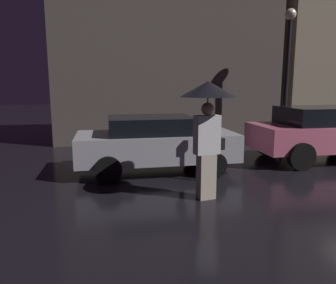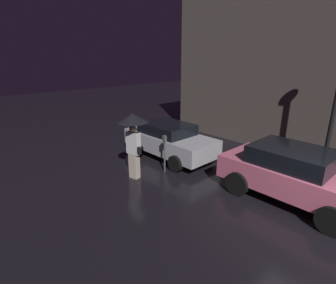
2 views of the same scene
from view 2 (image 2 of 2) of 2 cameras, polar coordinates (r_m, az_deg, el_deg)
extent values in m
plane|color=black|center=(6.98, 28.42, -18.69)|extent=(60.00, 60.00, 0.00)
cube|color=#564C47|center=(13.58, 20.98, 14.85)|extent=(8.49, 3.00, 6.82)
cube|color=#B7B7BF|center=(10.58, 0.37, 0.02)|extent=(3.93, 1.72, 0.66)
cube|color=black|center=(10.53, -0.20, 2.99)|extent=(2.05, 1.50, 0.41)
cylinder|color=black|center=(10.49, 8.31, -2.24)|extent=(0.61, 0.22, 0.61)
cylinder|color=black|center=(9.32, 1.67, -4.74)|extent=(0.61, 0.22, 0.61)
cylinder|color=black|center=(12.07, -0.63, 0.71)|extent=(0.61, 0.22, 0.61)
cylinder|color=black|center=(11.07, -7.15, -1.09)|extent=(0.61, 0.22, 0.61)
cube|color=#DB6684|center=(8.21, 25.93, -6.97)|extent=(4.05, 1.81, 0.69)
cube|color=black|center=(8.05, 25.45, -2.84)|extent=(2.10, 1.60, 0.49)
cylinder|color=black|center=(7.28, 32.08, -14.35)|extent=(0.71, 0.22, 0.71)
cylinder|color=black|center=(9.55, 20.80, -5.07)|extent=(0.71, 0.22, 0.71)
cylinder|color=black|center=(8.09, 14.83, -8.73)|extent=(0.71, 0.22, 0.71)
cube|color=beige|center=(8.90, -7.34, -5.11)|extent=(0.36, 0.28, 0.87)
cube|color=white|center=(8.62, -7.55, -0.22)|extent=(0.51, 0.30, 0.73)
sphere|color=tan|center=(8.48, -7.68, 2.88)|extent=(0.24, 0.24, 0.24)
cylinder|color=black|center=(8.53, -7.62, 1.55)|extent=(0.02, 0.02, 0.85)
cone|color=black|center=(8.39, -7.79, 5.25)|extent=(1.03, 1.03, 0.28)
cube|color=black|center=(8.47, -6.48, -1.80)|extent=(0.18, 0.13, 0.22)
cylinder|color=#4C5154|center=(9.20, -0.74, -3.29)|extent=(0.06, 0.06, 1.14)
cube|color=#4C5154|center=(8.97, -0.76, 0.74)|extent=(0.12, 0.10, 0.22)
cylinder|color=black|center=(9.86, 32.28, 4.83)|extent=(0.14, 0.14, 4.26)
camera|label=1|loc=(8.80, -48.75, 0.34)|focal=35.00mm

